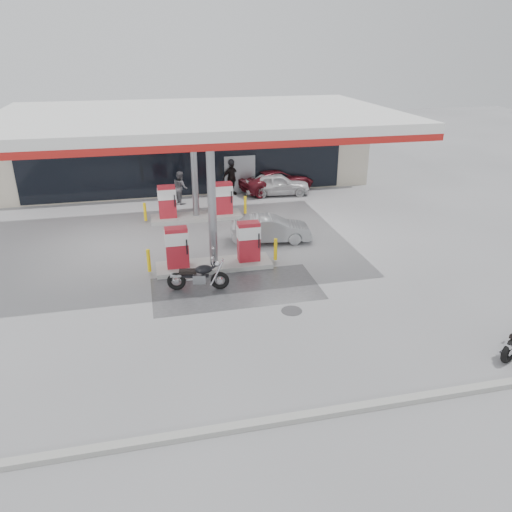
# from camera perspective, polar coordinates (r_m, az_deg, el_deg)

# --- Properties ---
(ground) EXTENTS (90.00, 90.00, 0.00)m
(ground) POSITION_cam_1_polar(r_m,az_deg,el_deg) (18.00, -3.86, -3.90)
(ground) COLOR gray
(ground) RESTS_ON ground
(wet_patch) EXTENTS (6.00, 3.00, 0.00)m
(wet_patch) POSITION_cam_1_polar(r_m,az_deg,el_deg) (18.07, -2.29, -3.73)
(wet_patch) COLOR #4C4C4F
(wet_patch) RESTS_ON ground
(drain_cover) EXTENTS (0.70, 0.70, 0.01)m
(drain_cover) POSITION_cam_1_polar(r_m,az_deg,el_deg) (16.68, 4.10, -6.26)
(drain_cover) COLOR #38383A
(drain_cover) RESTS_ON ground
(kerb) EXTENTS (28.00, 0.25, 0.15)m
(kerb) POSITION_cam_1_polar(r_m,az_deg,el_deg) (12.26, 1.71, -18.42)
(kerb) COLOR gray
(kerb) RESTS_ON ground
(store_building) EXTENTS (22.00, 8.22, 4.00)m
(store_building) POSITION_cam_1_polar(r_m,az_deg,el_deg) (32.45, -8.61, 12.12)
(store_building) COLOR beige
(store_building) RESTS_ON ground
(canopy) EXTENTS (16.00, 10.02, 5.51)m
(canopy) POSITION_cam_1_polar(r_m,az_deg,el_deg) (21.16, -6.53, 15.22)
(canopy) COLOR silver
(canopy) RESTS_ON ground
(pump_island_near) EXTENTS (5.14, 1.30, 1.78)m
(pump_island_near) POSITION_cam_1_polar(r_m,az_deg,el_deg) (19.49, -4.87, 0.61)
(pump_island_near) COLOR #9E9E99
(pump_island_near) RESTS_ON ground
(pump_island_far) EXTENTS (5.14, 1.30, 1.78)m
(pump_island_far) POSITION_cam_1_polar(r_m,az_deg,el_deg) (25.09, -6.88, 5.81)
(pump_island_far) COLOR #9E9E99
(pump_island_far) RESTS_ON ground
(parked_motorcycle) EXTENTS (2.22, 0.90, 1.14)m
(parked_motorcycle) POSITION_cam_1_polar(r_m,az_deg,el_deg) (17.90, -6.52, -2.35)
(parked_motorcycle) COLOR black
(parked_motorcycle) RESTS_ON ground
(sedan_white) EXTENTS (3.82, 1.82, 1.26)m
(sedan_white) POSITION_cam_1_polar(r_m,az_deg,el_deg) (29.03, 2.44, 8.23)
(sedan_white) COLOR silver
(sedan_white) RESTS_ON ground
(attendant) EXTENTS (0.91, 1.03, 1.77)m
(attendant) POSITION_cam_1_polar(r_m,az_deg,el_deg) (27.68, -8.63, 7.77)
(attendant) COLOR #5E5D63
(attendant) RESTS_ON ground
(hatchback_silver) EXTENTS (3.63, 1.65, 1.16)m
(hatchback_silver) POSITION_cam_1_polar(r_m,az_deg,el_deg) (22.07, 1.71, 3.10)
(hatchback_silver) COLOR #909497
(hatchback_silver) RESTS_ON ground
(parked_car_left) EXTENTS (4.19, 2.33, 1.15)m
(parked_car_left) POSITION_cam_1_polar(r_m,az_deg,el_deg) (31.43, -24.26, 7.26)
(parked_car_left) COLOR maroon
(parked_car_left) RESTS_ON ground
(parked_car_right) EXTENTS (5.00, 3.30, 1.28)m
(parked_car_right) POSITION_cam_1_polar(r_m,az_deg,el_deg) (29.82, 2.35, 8.66)
(parked_car_right) COLOR #59131C
(parked_car_right) RESTS_ON ground
(biker_walking) EXTENTS (1.23, 0.88, 1.94)m
(biker_walking) POSITION_cam_1_polar(r_m,az_deg,el_deg) (28.97, -2.82, 8.88)
(biker_walking) COLOR black
(biker_walking) RESTS_ON ground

